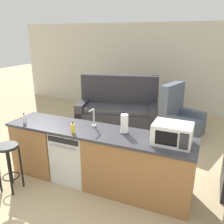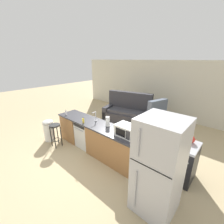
{
  "view_description": "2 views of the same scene",
  "coord_description": "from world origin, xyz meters",
  "views": [
    {
      "loc": [
        1.67,
        -2.91,
        2.27
      ],
      "look_at": [
        0.29,
        0.29,
        1.12
      ],
      "focal_mm": 38.0,
      "sensor_mm": 36.0,
      "label": 1
    },
    {
      "loc": [
        3.14,
        -2.63,
        2.65
      ],
      "look_at": [
        0.1,
        0.79,
        1.02
      ],
      "focal_mm": 24.0,
      "sensor_mm": 36.0,
      "label": 2
    }
  ],
  "objects": [
    {
      "name": "kitchen_counter",
      "position": [
        0.24,
        0.0,
        0.42
      ],
      "size": [
        2.94,
        0.66,
        0.9
      ],
      "color": "#9E6B3D",
      "rests_on": "ground_plane"
    },
    {
      "name": "paper_towel_roll",
      "position": [
        0.57,
        0.09,
        1.04
      ],
      "size": [
        0.14,
        0.14,
        0.28
      ],
      "color": "#4C4C51",
      "rests_on": "kitchen_counter"
    },
    {
      "name": "microwave",
      "position": [
        1.27,
        -0.0,
        1.04
      ],
      "size": [
        0.5,
        0.37,
        0.28
      ],
      "color": "white",
      "rests_on": "kitchen_counter"
    },
    {
      "name": "wall_back",
      "position": [
        0.3,
        4.2,
        1.3
      ],
      "size": [
        10.0,
        0.06,
        2.6
      ],
      "color": "beige",
      "rests_on": "ground_plane"
    },
    {
      "name": "soap_bottle",
      "position": [
        -0.11,
        -0.21,
        0.97
      ],
      "size": [
        0.06,
        0.06,
        0.18
      ],
      "color": "yellow",
      "rests_on": "kitchen_counter"
    },
    {
      "name": "sink_faucet",
      "position": [
        0.05,
        0.11,
        1.03
      ],
      "size": [
        0.07,
        0.18,
        0.3
      ],
      "color": "silver",
      "rests_on": "kitchen_counter"
    },
    {
      "name": "armchair",
      "position": [
        1.04,
        2.48,
        0.35
      ],
      "size": [
        1.02,
        1.05,
        1.2
      ],
      "color": "#515B6B",
      "rests_on": "ground_plane"
    },
    {
      "name": "dishwasher",
      "position": [
        -0.25,
        -0.0,
        0.42
      ],
      "size": [
        0.58,
        0.61,
        0.84
      ],
      "color": "silver",
      "rests_on": "ground_plane"
    },
    {
      "name": "dish_soap_bottle",
      "position": [
        -1.04,
        -0.19,
        0.97
      ],
      "size": [
        0.06,
        0.06,
        0.18
      ],
      "color": "silver",
      "rests_on": "kitchen_counter"
    },
    {
      "name": "couch",
      "position": [
        -0.51,
        2.52,
        0.39
      ],
      "size": [
        2.16,
        1.35,
        1.27
      ],
      "color": "#2D2D33",
      "rests_on": "ground_plane"
    },
    {
      "name": "bar_stool",
      "position": [
        -0.96,
        -0.67,
        0.54
      ],
      "size": [
        0.32,
        0.32,
        0.74
      ],
      "color": "black",
      "rests_on": "ground_plane"
    },
    {
      "name": "ground_plane",
      "position": [
        0.0,
        0.0,
        0.0
      ],
      "size": [
        24.0,
        24.0,
        0.0
      ],
      "primitive_type": "plane",
      "color": "tan"
    }
  ]
}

